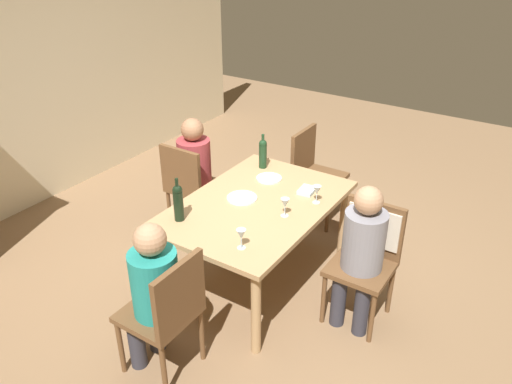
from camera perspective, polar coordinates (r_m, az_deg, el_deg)
name	(u,v)px	position (r m, az deg, el deg)	size (l,w,h in m)	color
ground_plane	(256,276)	(4.46, 0.00, -9.39)	(10.00, 10.00, 0.00)	#846647
rear_room_partition	(25,74)	(5.68, -24.37, 11.85)	(6.40, 0.12, 2.70)	beige
dining_table	(256,212)	(4.09, 0.00, -2.23)	(1.57, 1.07, 0.73)	tan
chair_far_right	(190,183)	(4.82, -7.41, 1.00)	(0.44, 0.44, 0.92)	brown
chair_left_end	(168,309)	(3.37, -9.81, -12.75)	(0.44, 0.44, 0.92)	brown
chair_near	(369,245)	(3.88, 12.47, -5.76)	(0.46, 0.44, 0.92)	brown
chair_right_end	(313,169)	(5.08, 6.33, 2.59)	(0.44, 0.44, 0.92)	brown
person_woman_host	(196,167)	(4.84, -6.65, 2.84)	(0.36, 0.31, 1.14)	#33333D
person_man_bearded	(153,288)	(3.36, -11.44, -10.43)	(0.31, 0.35, 1.13)	#33333D
person_man_guest	(362,248)	(3.73, 11.70, -6.12)	(0.35, 0.30, 1.13)	#33333D
wine_bottle_tall_green	(178,202)	(3.80, -8.66, -1.05)	(0.08, 0.08, 0.34)	black
wine_bottle_dark_red	(263,153)	(4.58, 0.77, 4.41)	(0.07, 0.07, 0.32)	#19381E
wine_glass_near_left	(241,235)	(3.47, -1.66, -4.81)	(0.07, 0.07, 0.15)	silver
wine_glass_centre	(317,191)	(4.04, 6.80, 0.13)	(0.07, 0.07, 0.15)	silver
wine_glass_near_right	(285,204)	(3.84, 3.25, -1.31)	(0.07, 0.07, 0.15)	silver
dinner_plate_host	(242,198)	(4.12, -1.54, -0.64)	(0.24, 0.24, 0.01)	white
dinner_plate_guest_left	(269,178)	(4.42, 1.46, 1.54)	(0.22, 0.22, 0.01)	white
folded_napkin	(307,190)	(4.23, 5.69, 0.17)	(0.16, 0.12, 0.03)	#ADC6D6
handbag	(350,218)	(5.13, 10.43, -2.86)	(0.28, 0.12, 0.22)	brown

